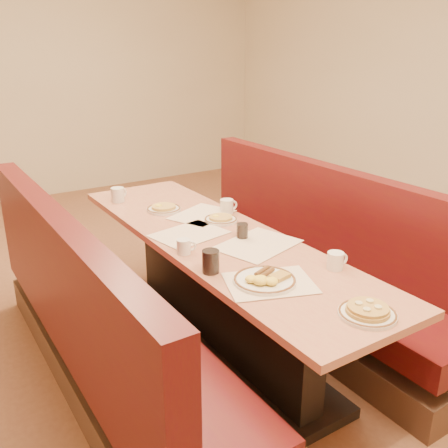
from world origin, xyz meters
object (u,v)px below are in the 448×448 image
coffee_mug_b (184,246)px  eggs_plate (265,280)px  pancake_plate (368,312)px  coffee_mug_d (118,194)px  diner_table (217,294)px  booth_left (100,331)px  soda_tumbler_mid (242,231)px  coffee_mug_c (227,206)px  coffee_mug_a (336,260)px  soda_tumbler_near (211,262)px  booth_right (308,268)px

coffee_mug_b → eggs_plate: bearing=-50.5°
pancake_plate → coffee_mug_d: size_ratio=1.88×
diner_table → pancake_plate: 1.17m
pancake_plate → coffee_mug_d: bearing=97.5°
coffee_mug_d → diner_table: bearing=-99.4°
booth_left → soda_tumbler_mid: (0.84, -0.11, 0.43)m
booth_left → coffee_mug_c: bearing=17.4°
diner_table → coffee_mug_d: coffee_mug_d is taller
coffee_mug_a → diner_table: bearing=118.3°
soda_tumbler_near → soda_tumbler_mid: size_ratio=1.30×
coffee_mug_b → diner_table: bearing=47.5°
booth_left → coffee_mug_a: bearing=-35.0°
coffee_mug_a → coffee_mug_d: size_ratio=0.90×
booth_right → coffee_mug_a: bearing=-124.0°
pancake_plate → soda_tumbler_near: size_ratio=2.07×
eggs_plate → soda_tumbler_mid: bearing=65.7°
booth_right → soda_tumbler_mid: booth_right is taller
soda_tumbler_mid → pancake_plate: bearing=-93.6°
diner_table → coffee_mug_d: bearing=103.2°
pancake_plate → coffee_mug_d: (-0.27, 2.05, 0.03)m
booth_left → soda_tumbler_near: (0.45, -0.40, 0.45)m
booth_left → eggs_plate: size_ratio=8.45×
coffee_mug_c → soda_tumbler_near: bearing=-124.0°
coffee_mug_b → soda_tumbler_mid: 0.38m
coffee_mug_b → coffee_mug_c: size_ratio=0.84×
coffee_mug_d → soda_tumbler_near: bearing=-115.1°
diner_table → pancake_plate: (0.04, -1.10, 0.39)m
booth_left → eggs_plate: (0.60, -0.63, 0.41)m
booth_right → eggs_plate: bearing=-143.7°
booth_left → coffee_mug_a: size_ratio=21.64×
coffee_mug_b → soda_tumbler_near: (-0.00, -0.27, 0.02)m
coffee_mug_c → soda_tumbler_mid: size_ratio=1.37×
eggs_plate → soda_tumbler_mid: (0.24, 0.53, 0.03)m
coffee_mug_a → soda_tumbler_mid: bearing=112.5°
eggs_plate → coffee_mug_c: bearing=66.5°
booth_left → coffee_mug_c: 1.15m
eggs_plate → coffee_mug_b: size_ratio=2.89×
diner_table → booth_left: booth_left is taller
booth_right → coffee_mug_d: 1.42m
coffee_mug_d → coffee_mug_a: bearing=-96.2°
eggs_plate → coffee_mug_a: 0.40m
coffee_mug_b → coffee_mug_c: coffee_mug_c is taller
coffee_mug_a → soda_tumbler_near: 0.62m
booth_right → coffee_mug_c: booth_right is taller
eggs_plate → coffee_mug_c: (0.41, 0.95, 0.03)m
coffee_mug_c → soda_tumbler_near: 0.91m
soda_tumbler_near → soda_tumbler_mid: (0.39, 0.29, -0.01)m
booth_left → eggs_plate: 0.96m
diner_table → coffee_mug_c: bearing=48.3°
diner_table → coffee_mug_a: 0.86m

